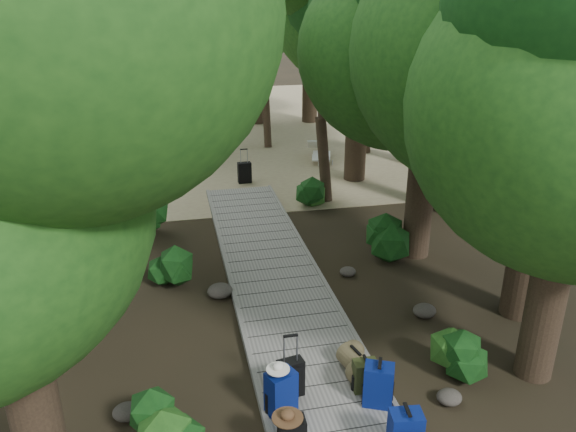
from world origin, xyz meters
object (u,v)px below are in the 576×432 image
object	(u,v)px
duffel_right_khaki	(355,361)
kayak	(114,171)
backpack_left_c	(281,390)
backpack_right_c	(379,383)
lone_suitcase_on_sand	(245,173)
backpack_right_d	(365,374)
sun_lounger	(322,153)
suitcase_on_boardwalk	(290,378)
backpack_right_b	(405,432)

from	to	relation	value
duffel_right_khaki	kayak	bearing A→B (deg)	97.16
backpack_left_c	backpack_right_c	distance (m)	1.43
lone_suitcase_on_sand	duffel_right_khaki	bearing A→B (deg)	-91.07
backpack_right_c	backpack_right_d	xyz separation A→B (m)	(-0.08, 0.34, -0.09)
backpack_right_d	kayak	bearing A→B (deg)	113.10
backpack_right_d	lone_suitcase_on_sand	xyz separation A→B (m)	(-0.33, 10.56, -0.04)
backpack_left_c	sun_lounger	world-z (taller)	backpack_left_c
duffel_right_khaki	suitcase_on_boardwalk	xyz separation A→B (m)	(-1.13, -0.32, 0.11)
backpack_right_b	duffel_right_khaki	world-z (taller)	backpack_right_b
backpack_right_b	lone_suitcase_on_sand	bearing A→B (deg)	99.20
duffel_right_khaki	kayak	world-z (taller)	duffel_right_khaki
backpack_right_c	backpack_right_d	size ratio (longest dim) A/B	1.32
backpack_left_c	backpack_right_c	size ratio (longest dim) A/B	1.05
duffel_right_khaki	backpack_left_c	bearing A→B (deg)	-167.27
backpack_right_d	suitcase_on_boardwalk	world-z (taller)	suitcase_on_boardwalk
backpack_right_c	kayak	xyz separation A→B (m)	(-4.59, 12.64, -0.32)
duffel_right_khaki	backpack_right_d	bearing A→B (deg)	-103.15
backpack_right_c	sun_lounger	bearing A→B (deg)	102.47
backpack_right_b	sun_lounger	distance (m)	14.02
backpack_right_c	sun_lounger	distance (m)	13.02
backpack_right_c	backpack_left_c	bearing A→B (deg)	-160.51
backpack_right_d	sun_lounger	world-z (taller)	backpack_right_d
backpack_right_d	sun_lounger	size ratio (longest dim) A/B	0.28
backpack_right_c	duffel_right_khaki	xyz separation A→B (m)	(-0.09, 0.79, -0.17)
duffel_right_khaki	lone_suitcase_on_sand	world-z (taller)	lone_suitcase_on_sand
duffel_right_khaki	sun_lounger	xyz separation A→B (m)	(2.75, 11.96, 0.03)
backpack_right_b	duffel_right_khaki	distance (m)	1.81
backpack_right_c	suitcase_on_boardwalk	xyz separation A→B (m)	(-1.21, 0.46, -0.06)
backpack_left_c	backpack_right_b	distance (m)	1.81
backpack_right_c	kayak	size ratio (longest dim) A/B	0.26
backpack_left_c	suitcase_on_boardwalk	distance (m)	0.41
backpack_right_c	lone_suitcase_on_sand	size ratio (longest dim) A/B	1.09
duffel_right_khaki	kayak	size ratio (longest dim) A/B	0.20
backpack_left_c	backpack_right_b	world-z (taller)	backpack_left_c
backpack_left_c	backpack_right_c	world-z (taller)	backpack_left_c
kayak	lone_suitcase_on_sand	bearing A→B (deg)	-21.54
suitcase_on_boardwalk	backpack_left_c	bearing A→B (deg)	-132.36
backpack_right_b	backpack_right_d	world-z (taller)	backpack_right_b
backpack_left_c	backpack_right_c	bearing A→B (deg)	-28.71
sun_lounger	kayak	bearing A→B (deg)	-162.45
sun_lounger	backpack_right_b	bearing A→B (deg)	-84.32
backpack_left_c	lone_suitcase_on_sand	size ratio (longest dim) A/B	1.14
suitcase_on_boardwalk	lone_suitcase_on_sand	bearing A→B (deg)	75.26
backpack_right_b	duffel_right_khaki	xyz separation A→B (m)	(-0.07, 1.80, -0.19)
backpack_right_c	lone_suitcase_on_sand	xyz separation A→B (m)	(-0.41, 10.90, -0.13)
backpack_left_c	duffel_right_khaki	distance (m)	1.51
sun_lounger	suitcase_on_boardwalk	bearing A→B (deg)	-90.80
backpack_left_c	lone_suitcase_on_sand	bearing A→B (deg)	60.70
lone_suitcase_on_sand	sun_lounger	bearing A→B (deg)	28.02
lone_suitcase_on_sand	suitcase_on_boardwalk	bearing A→B (deg)	-97.32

